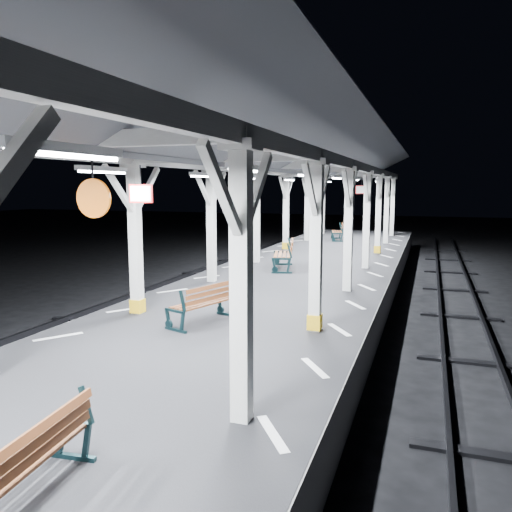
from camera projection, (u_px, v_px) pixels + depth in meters
The scene contains 10 objects.
ground at pixel (176, 406), 8.69m from camera, with size 120.00×120.00×0.00m, color black.
platform at pixel (175, 379), 8.62m from camera, with size 6.00×50.00×1.00m, color black.
hazard_stripes_left at pixel (58, 337), 9.35m from camera, with size 1.00×48.00×0.01m, color silver.
hazard_stripes_right at pixel (315, 368), 7.75m from camera, with size 1.00×48.00×0.01m, color silver.
track_right at pixel (491, 452), 7.04m from camera, with size 2.20×60.00×0.16m.
canopy at pixel (169, 139), 8.04m from camera, with size 5.40×49.00×4.65m.
bench_near at pixel (29, 458), 4.38m from camera, with size 0.72×1.57×0.82m.
bench_mid at pixel (206, 302), 10.18m from camera, with size 1.04×1.67×0.85m.
bench_far at pixel (286, 254), 16.95m from camera, with size 1.13×1.97×1.01m.
bench_extra at pixel (339, 231), 26.16m from camera, with size 0.94×1.72×0.89m.
Camera 1 is at (4.04, -7.32, 3.80)m, focal length 35.00 mm.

